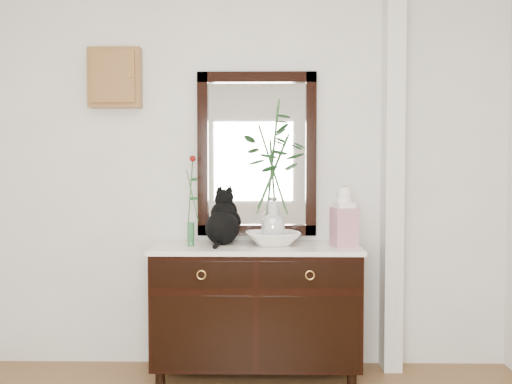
{
  "coord_description": "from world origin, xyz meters",
  "views": [
    {
      "loc": [
        0.16,
        -2.08,
        1.38
      ],
      "look_at": [
        0.1,
        1.63,
        1.2
      ],
      "focal_mm": 42.0,
      "sensor_mm": 36.0,
      "label": 1
    }
  ],
  "objects_px": {
    "sideboard": "(256,304)",
    "cat": "(222,217)",
    "ginger_jar": "(344,216)",
    "lotus_bowl": "(273,238)"
  },
  "relations": [
    {
      "from": "sideboard",
      "to": "cat",
      "type": "height_order",
      "value": "cat"
    },
    {
      "from": "cat",
      "to": "lotus_bowl",
      "type": "distance_m",
      "value": 0.36
    },
    {
      "from": "cat",
      "to": "lotus_bowl",
      "type": "height_order",
      "value": "cat"
    },
    {
      "from": "sideboard",
      "to": "cat",
      "type": "distance_m",
      "value": 0.6
    },
    {
      "from": "sideboard",
      "to": "lotus_bowl",
      "type": "relative_size",
      "value": 3.8
    },
    {
      "from": "cat",
      "to": "ginger_jar",
      "type": "relative_size",
      "value": 0.92
    },
    {
      "from": "ginger_jar",
      "to": "sideboard",
      "type": "bearing_deg",
      "value": 179.67
    },
    {
      "from": "cat",
      "to": "ginger_jar",
      "type": "distance_m",
      "value": 0.79
    },
    {
      "from": "cat",
      "to": "lotus_bowl",
      "type": "xyz_separation_m",
      "value": [
        0.33,
        -0.04,
        -0.14
      ]
    },
    {
      "from": "sideboard",
      "to": "ginger_jar",
      "type": "height_order",
      "value": "ginger_jar"
    }
  ]
}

